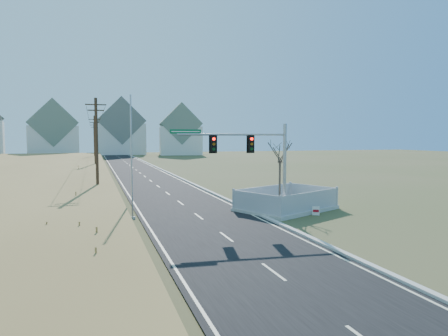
% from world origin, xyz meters
% --- Properties ---
extents(ground, '(260.00, 260.00, 0.00)m').
position_xyz_m(ground, '(0.00, 0.00, 0.00)').
color(ground, '#424A23').
rests_on(ground, ground).
extents(road, '(8.00, 180.00, 0.06)m').
position_xyz_m(road, '(0.00, 50.00, 0.03)').
color(road, black).
rests_on(road, ground).
extents(curb, '(0.30, 180.00, 0.18)m').
position_xyz_m(curb, '(4.15, 50.00, 0.09)').
color(curb, '#B2AFA8').
rests_on(curb, ground).
extents(utility_pole_near, '(1.80, 0.26, 9.00)m').
position_xyz_m(utility_pole_near, '(-6.50, 15.00, 4.68)').
color(utility_pole_near, '#422D1E').
rests_on(utility_pole_near, ground).
extents(utility_pole_mid, '(1.80, 0.26, 9.00)m').
position_xyz_m(utility_pole_mid, '(-6.50, 45.00, 4.68)').
color(utility_pole_mid, '#422D1E').
rests_on(utility_pole_mid, ground).
extents(utility_pole_far, '(1.80, 0.26, 9.00)m').
position_xyz_m(utility_pole_far, '(-6.50, 75.00, 4.68)').
color(utility_pole_far, '#422D1E').
rests_on(utility_pole_far, ground).
extents(condo_nnw, '(14.93, 11.17, 17.03)m').
position_xyz_m(condo_nnw, '(-18.00, 108.00, 6.94)').
color(condo_nnw, silver).
rests_on(condo_nnw, ground).
extents(condo_n, '(15.27, 10.20, 18.54)m').
position_xyz_m(condo_n, '(2.00, 112.00, 7.61)').
color(condo_n, silver).
rests_on(condo_n, ground).
extents(condo_ne, '(14.12, 10.51, 16.52)m').
position_xyz_m(condo_ne, '(20.00, 104.00, 6.84)').
color(condo_ne, silver).
rests_on(condo_ne, ground).
extents(traffic_signal_mast, '(8.03, 1.16, 6.43)m').
position_xyz_m(traffic_signal_mast, '(3.82, 2.45, 4.02)').
color(traffic_signal_mast, '#9EA0A5').
rests_on(traffic_signal_mast, ground).
extents(fence_enclosure, '(8.40, 7.28, 1.62)m').
position_xyz_m(fence_enclosure, '(7.00, 4.60, 0.31)').
color(fence_enclosure, '#B7B5AD').
rests_on(fence_enclosure, ground).
extents(open_sign, '(0.46, 0.31, 0.63)m').
position_xyz_m(open_sign, '(8.00, 2.00, 0.34)').
color(open_sign, white).
rests_on(open_sign, ground).
extents(flagpole, '(0.37, 0.37, 8.31)m').
position_xyz_m(flagpole, '(-4.40, 4.78, 3.32)').
color(flagpole, '#B7B5AD').
rests_on(flagpole, ground).
extents(bare_tree, '(2.10, 2.10, 5.57)m').
position_xyz_m(bare_tree, '(7.00, 5.73, 4.49)').
color(bare_tree, '#4C3F33').
rests_on(bare_tree, ground).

